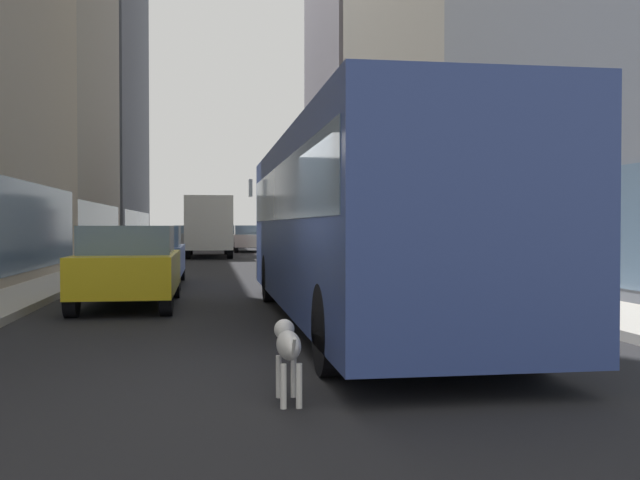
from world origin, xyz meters
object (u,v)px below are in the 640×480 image
Objects in this scene: transit_bus at (356,216)px; box_truck at (209,225)px; dalmatian_dog at (288,346)px; car_silver_sedan at (283,240)px; car_white_van at (248,238)px; car_grey_wagon at (186,237)px; car_yellow_taxi at (129,266)px; car_black_suv at (241,236)px; car_blue_hatchback at (150,255)px.

transit_bus is 1.54× the size of box_truck.
transit_bus is 5.63m from dalmatian_dog.
car_silver_sedan is (1.60, 27.71, -0.95)m from transit_bus.
car_white_van and car_silver_sedan have the same top height.
transit_bus is 41.37m from car_grey_wagon.
car_silver_sedan is 4.36m from box_truck.
car_yellow_taxi is 40.33m from car_black_suv.
car_yellow_taxi is 0.55× the size of box_truck.
car_black_suv is (4.00, 34.94, -0.00)m from car_blue_hatchback.
car_black_suv is at bearing 90.00° from car_white_van.
car_blue_hatchback is at bearing -96.53° from car_black_suv.
car_blue_hatchback is at bearing 116.04° from transit_bus.
transit_bus is at bearing 71.80° from dalmatian_dog.
car_grey_wagon is 1.19× the size of car_black_suv.
transit_bus reaches higher than car_black_suv.
car_silver_sedan is 1.12× the size of car_black_suv.
transit_bus is at bearing -84.45° from car_grey_wagon.
car_blue_hatchback is at bearing -99.11° from car_white_van.
box_truck is (1.60, -14.98, 0.84)m from car_grey_wagon.
car_white_van is 1.08× the size of car_blue_hatchback.
car_yellow_taxi is 4.28× the size of dalmatian_dog.
box_truck reaches higher than car_white_van.
box_truck is at bearing 86.05° from car_yellow_taxi.
car_black_suv is at bearing 87.97° from dalmatian_dog.
car_grey_wagon is at bearing 96.10° from box_truck.
car_silver_sedan is at bearing 86.70° from transit_bus.
car_silver_sedan is (5.60, 24.72, 0.00)m from car_yellow_taxi.
box_truck is (-4.00, -1.53, 0.84)m from car_silver_sedan.
car_black_suv is at bearing 81.94° from box_truck.
car_blue_hatchback is 0.56× the size of box_truck.
car_white_van and car_black_suv have the same top height.
car_white_van and car_grey_wagon have the same top height.
car_yellow_taxi reaches higher than dalmatian_dog.
dalmatian_dog is at bearing -88.75° from box_truck.
box_truck is at bearing -83.90° from car_grey_wagon.
car_grey_wagon reaches higher than dalmatian_dog.
transit_bus is 2.80× the size of car_yellow_taxi.
car_grey_wagon is at bearing 92.82° from dalmatian_dog.
car_white_van is 7.40m from box_truck.
car_yellow_taxi is at bearing -97.56° from car_white_van.
car_blue_hatchback and car_black_suv have the same top height.
car_grey_wagon is (-4.00, 41.16, -0.95)m from transit_bus.
car_blue_hatchback is (-0.00, 5.19, -0.00)m from car_yellow_taxi.
car_silver_sedan is at bearing 77.23° from car_yellow_taxi.
car_blue_hatchback is at bearing 90.00° from car_yellow_taxi.
car_blue_hatchback is (0.00, -32.97, -0.00)m from car_grey_wagon.
dalmatian_dog is at bearing -92.56° from car_white_van.
car_white_van is 38.38m from dalmatian_dog.
car_white_van is at bearing 70.95° from box_truck.
car_silver_sedan is 33.09m from dalmatian_dog.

